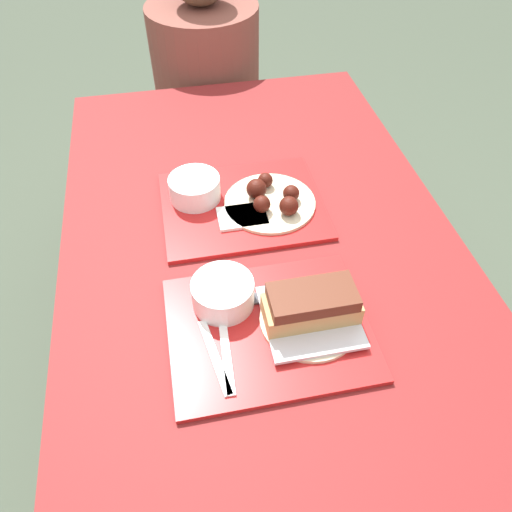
% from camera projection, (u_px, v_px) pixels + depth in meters
% --- Properties ---
extents(ground_plane, '(12.00, 12.00, 0.00)m').
position_uv_depth(ground_plane, '(264.00, 412.00, 1.65)').
color(ground_plane, '#424C3D').
extents(picnic_table, '(0.91, 1.64, 0.74)m').
position_uv_depth(picnic_table, '(267.00, 286.00, 1.18)').
color(picnic_table, maroon).
rests_on(picnic_table, ground_plane).
extents(picnic_bench_far, '(0.87, 0.28, 0.44)m').
position_uv_depth(picnic_bench_far, '(214.00, 141.00, 2.07)').
color(picnic_bench_far, maroon).
rests_on(picnic_bench_far, ground_plane).
extents(tray_near, '(0.39, 0.32, 0.01)m').
position_uv_depth(tray_near, '(269.00, 328.00, 0.98)').
color(tray_near, red).
rests_on(tray_near, picnic_table).
extents(tray_far, '(0.39, 0.32, 0.01)m').
position_uv_depth(tray_far, '(243.00, 206.00, 1.23)').
color(tray_far, red).
rests_on(tray_far, picnic_table).
extents(bowl_coleslaw_near, '(0.13, 0.13, 0.06)m').
position_uv_depth(bowl_coleslaw_near, '(223.00, 292.00, 0.99)').
color(bowl_coleslaw_near, white).
rests_on(bowl_coleslaw_near, tray_near).
extents(brisket_sandwich_plate, '(0.20, 0.20, 0.09)m').
position_uv_depth(brisket_sandwich_plate, '(311.00, 309.00, 0.96)').
color(brisket_sandwich_plate, beige).
rests_on(brisket_sandwich_plate, tray_near).
extents(plastic_fork_near, '(0.04, 0.17, 0.00)m').
position_uv_depth(plastic_fork_near, '(215.00, 356.00, 0.93)').
color(plastic_fork_near, white).
rests_on(plastic_fork_near, tray_near).
extents(plastic_knife_near, '(0.02, 0.17, 0.00)m').
position_uv_depth(plastic_knife_near, '(226.00, 354.00, 0.93)').
color(plastic_knife_near, white).
rests_on(plastic_knife_near, tray_near).
extents(condiment_packet, '(0.04, 0.03, 0.01)m').
position_uv_depth(condiment_packet, '(253.00, 299.00, 1.02)').
color(condiment_packet, '#3F3F47').
rests_on(condiment_packet, tray_near).
extents(bowl_coleslaw_far, '(0.13, 0.13, 0.06)m').
position_uv_depth(bowl_coleslaw_far, '(195.00, 187.00, 1.22)').
color(bowl_coleslaw_far, white).
rests_on(bowl_coleslaw_far, tray_far).
extents(wings_plate_far, '(0.22, 0.22, 0.06)m').
position_uv_depth(wings_plate_far, '(271.00, 199.00, 1.21)').
color(wings_plate_far, beige).
rests_on(wings_plate_far, tray_far).
extents(napkin_far, '(0.12, 0.08, 0.01)m').
position_uv_depth(napkin_far, '(242.00, 216.00, 1.19)').
color(napkin_far, white).
rests_on(napkin_far, tray_far).
extents(person_seated_across, '(0.39, 0.39, 0.67)m').
position_uv_depth(person_seated_across, '(206.00, 63.00, 1.83)').
color(person_seated_across, brown).
rests_on(person_seated_across, picnic_bench_far).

